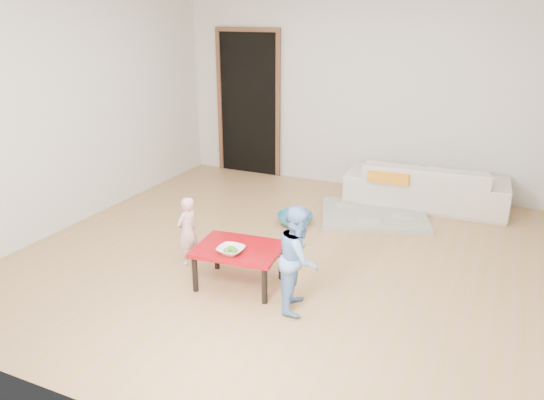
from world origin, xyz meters
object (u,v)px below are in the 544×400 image
Objects in this scene: sofa at (426,184)px; basin at (295,219)px; red_table at (239,266)px; bowl at (231,250)px; child_pink at (187,231)px; child_blue at (299,258)px.

sofa is 4.71× the size of basin.
bowl is at bearing -90.43° from red_table.
bowl reaches higher than basin.
child_pink is 1.31m from child_blue.
red_table is 1.54m from basin.
sofa is at bearing 45.04° from basin.
red_table is 0.26m from bowl.
red_table is at bearing 64.77° from child_blue.
basin is at bearing 9.50° from child_blue.
sofa is 3.02m from red_table.
child_blue is at bearing -11.55° from red_table.
bowl is at bearing 74.28° from child_pink.
child_pink is at bearing 51.95° from sofa.
bowl is (-1.17, -2.92, 0.12)m from sofa.
basin is at bearing 92.95° from bowl.
child_pink reaches higher than red_table.
child_blue is (0.62, -0.13, 0.26)m from red_table.
child_pink is (-1.81, -2.62, 0.06)m from sofa.
child_blue is at bearing 1.06° from bowl.
child_blue reaches higher than red_table.
sofa reaches higher than basin.
child_blue reaches higher than child_pink.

